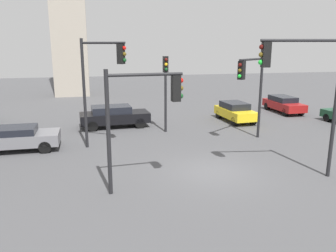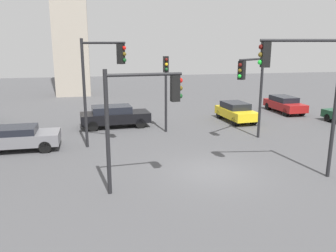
# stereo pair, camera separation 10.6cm
# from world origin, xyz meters

# --- Properties ---
(ground_plane) EXTENTS (99.09, 99.09, 0.00)m
(ground_plane) POSITION_xyz_m (0.00, 0.00, 0.00)
(ground_plane) COLOR #4C4C4F
(traffic_light_0) EXTENTS (3.01, 0.40, 4.78)m
(traffic_light_0) POSITION_xyz_m (-3.30, -1.23, 3.40)
(traffic_light_0) COLOR black
(traffic_light_0) RESTS_ON ground_plane
(traffic_light_1) EXTENTS (2.28, 1.56, 5.96)m
(traffic_light_1) POSITION_xyz_m (-4.67, 4.61, 4.18)
(traffic_light_1) COLOR black
(traffic_light_1) RESTS_ON ground_plane
(traffic_light_2) EXTENTS (2.32, 1.74, 5.10)m
(traffic_light_2) POSITION_xyz_m (3.80, 4.29, 3.58)
(traffic_light_2) COLOR black
(traffic_light_2) RESTS_ON ground_plane
(traffic_light_3) EXTENTS (3.46, 0.77, 5.95)m
(traffic_light_3) POSITION_xyz_m (3.30, -1.36, 4.27)
(traffic_light_3) COLOR black
(traffic_light_3) RESTS_ON ground_plane
(traffic_light_4) EXTENTS (0.33, 0.46, 4.92)m
(traffic_light_4) POSITION_xyz_m (-0.53, 7.62, 3.44)
(traffic_light_4) COLOR black
(traffic_light_4) RESTS_ON ground_plane
(car_0) EXTENTS (1.73, 4.29, 1.36)m
(car_0) POSITION_xyz_m (10.69, 11.96, 0.73)
(car_0) COLOR maroon
(car_0) RESTS_ON ground_plane
(car_1) EXTENTS (4.43, 1.96, 1.31)m
(car_1) POSITION_xyz_m (-9.33, 5.42, 0.72)
(car_1) COLOR slate
(car_1) RESTS_ON ground_plane
(car_2) EXTENTS (4.83, 2.23, 1.50)m
(car_2) POSITION_xyz_m (-3.76, 9.74, 0.80)
(car_2) COLOR black
(car_2) RESTS_ON ground_plane
(car_4) EXTENTS (2.01, 4.01, 1.42)m
(car_4) POSITION_xyz_m (5.27, 9.63, 0.75)
(car_4) COLOR yellow
(car_4) RESTS_ON ground_plane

